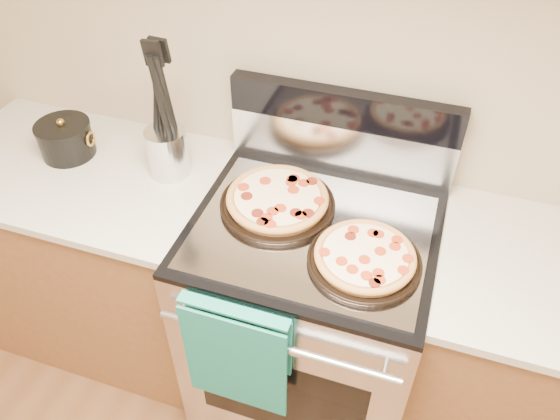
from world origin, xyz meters
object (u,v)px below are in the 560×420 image
(pepperoni_pizza_back, at_px, (277,200))
(utensil_crock, at_px, (168,152))
(range_body, at_px, (309,317))
(pepperoni_pizza_front, at_px, (365,258))
(saucepan, at_px, (66,140))

(pepperoni_pizza_back, relative_size, utensil_crock, 2.11)
(utensil_crock, bearing_deg, pepperoni_pizza_back, -9.19)
(range_body, relative_size, pepperoni_pizza_back, 2.48)
(range_body, distance_m, pepperoni_pizza_back, 0.52)
(pepperoni_pizza_front, relative_size, utensil_crock, 1.89)
(range_body, height_order, pepperoni_pizza_front, pepperoni_pizza_front)
(range_body, bearing_deg, utensil_crock, 168.69)
(range_body, relative_size, pepperoni_pizza_front, 2.78)
(pepperoni_pizza_front, xyz_separation_m, saucepan, (-1.13, 0.20, 0.02))
(range_body, relative_size, utensil_crock, 5.24)
(range_body, bearing_deg, saucepan, 174.48)
(saucepan, bearing_deg, pepperoni_pizza_back, -3.43)
(pepperoni_pizza_back, xyz_separation_m, saucepan, (-0.81, 0.05, 0.02))
(pepperoni_pizza_back, xyz_separation_m, pepperoni_pizza_front, (0.31, -0.15, -0.00))
(range_body, distance_m, utensil_crock, 0.78)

